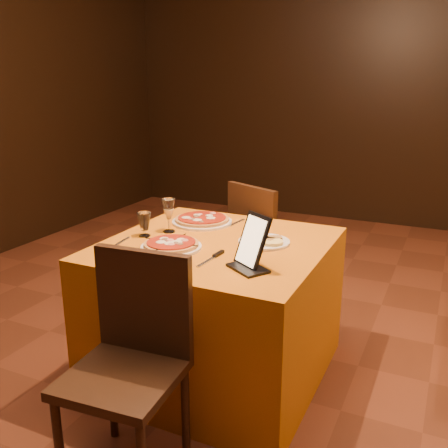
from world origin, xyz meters
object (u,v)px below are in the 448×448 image
at_px(chair_main_far, 271,248).
at_px(pizza_near, 171,245).
at_px(main_table, 217,309).
at_px(pizza_far, 202,220).
at_px(chair_main_near, 122,377).
at_px(tablet, 253,241).
at_px(wine_glass, 169,215).
at_px(water_glass, 144,225).

xyz_separation_m(chair_main_far, pizza_near, (-0.16, -1.02, 0.31)).
xyz_separation_m(main_table, pizza_far, (-0.24, 0.29, 0.39)).
bearing_deg(chair_main_near, main_table, 85.61).
bearing_deg(pizza_far, main_table, -50.52).
height_order(pizza_near, tablet, tablet).
xyz_separation_m(chair_main_near, pizza_far, (-0.24, 1.13, 0.31)).
bearing_deg(wine_glass, main_table, -9.23).
relative_size(chair_main_near, tablet, 3.73).
bearing_deg(tablet, main_table, 174.04).
distance_m(chair_main_near, water_glass, 0.94).
height_order(pizza_near, pizza_far, same).
bearing_deg(main_table, wine_glass, 170.77).
height_order(chair_main_far, wine_glass, wine_glass).
xyz_separation_m(water_glass, tablet, (0.69, -0.16, 0.06)).
xyz_separation_m(main_table, tablet, (0.29, -0.23, 0.49)).
bearing_deg(water_glass, chair_main_far, 66.51).
distance_m(main_table, chair_main_far, 0.84).
relative_size(main_table, pizza_far, 3.14).
height_order(pizza_far, water_glass, water_glass).
xyz_separation_m(chair_main_near, pizza_near, (-0.16, 0.66, 0.31)).
bearing_deg(tablet, pizza_near, -153.76).
xyz_separation_m(chair_main_far, pizza_far, (-0.24, -0.55, 0.31)).
bearing_deg(water_glass, pizza_near, -25.69).
xyz_separation_m(main_table, chair_main_far, (0.00, 0.84, 0.08)).
distance_m(pizza_far, tablet, 0.75).
distance_m(chair_main_far, pizza_near, 1.08).
bearing_deg(tablet, chair_main_near, -82.85).
relative_size(chair_main_near, pizza_near, 3.01).
distance_m(wine_glass, water_glass, 0.15).
xyz_separation_m(chair_main_near, tablet, (0.29, 0.60, 0.41)).
bearing_deg(pizza_near, chair_main_near, -76.00).
bearing_deg(pizza_far, wine_glass, -108.75).
height_order(main_table, water_glass, water_glass).
xyz_separation_m(pizza_far, water_glass, (-0.16, -0.36, 0.05)).
distance_m(chair_main_near, pizza_far, 1.19).
distance_m(chair_main_near, pizza_near, 0.74).
height_order(water_glass, tablet, tablet).
relative_size(pizza_near, pizza_far, 0.87).
height_order(chair_main_far, tablet, tablet).
xyz_separation_m(wine_glass, tablet, (0.61, -0.29, 0.03)).
height_order(pizza_near, water_glass, water_glass).
relative_size(main_table, water_glass, 8.46).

